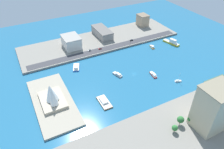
{
  "coord_description": "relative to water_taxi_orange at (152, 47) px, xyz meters",
  "views": [
    {
      "loc": [
        -170.15,
        118.59,
        150.85
      ],
      "look_at": [
        5.38,
        27.25,
        4.63
      ],
      "focal_mm": 33.74,
      "sensor_mm": 36.0,
      "label": 1
    }
  ],
  "objects": [
    {
      "name": "opera_landmark",
      "position": [
        -46.96,
        158.25,
        8.54
      ],
      "size": [
        34.62,
        23.39,
        22.99
      ],
      "color": "#BCAD93",
      "rests_on": "peninsula_point"
    },
    {
      "name": "van_white",
      "position": [
        29.09,
        86.1,
        2.11
      ],
      "size": [
        1.93,
        5.2,
        1.59
      ],
      "color": "black",
      "rests_on": "road_strip"
    },
    {
      "name": "office_block_beige",
      "position": [
        -141.61,
        43.67,
        22.67
      ],
      "size": [
        23.56,
        29.0,
        42.91
      ],
      "color": "#C6B793",
      "rests_on": "quay_west"
    },
    {
      "name": "water_taxi_orange",
      "position": [
        0.0,
        0.0,
        0.0
      ],
      "size": [
        12.24,
        6.51,
        3.6
      ],
      "color": "orange",
      "rests_on": "ground_plane"
    },
    {
      "name": "traffic_light_waterfront",
      "position": [
        17.15,
        27.24,
        5.52
      ],
      "size": [
        0.36,
        0.36,
        6.5
      ],
      "color": "black",
      "rests_on": "quay_east"
    },
    {
      "name": "catamaran_blue",
      "position": [
        1.12,
        116.28,
        0.25
      ],
      "size": [
        18.9,
        13.37,
        4.37
      ],
      "color": "blue",
      "rests_on": "ground_plane"
    },
    {
      "name": "road_strip",
      "position": [
        24.64,
        58.22,
        1.26
      ],
      "size": [
        12.27,
        228.0,
        0.15
      ],
      "primitive_type": "cube",
      "color": "#38383D",
      "rests_on": "quay_east"
    },
    {
      "name": "yacht_sleek_gray",
      "position": [
        -36.38,
        77.49,
        0.06
      ],
      "size": [
        14.53,
        7.59,
        3.55
      ],
      "color": "#999EA3",
      "rests_on": "ground_plane"
    },
    {
      "name": "sailboat_small_white",
      "position": [
        -79.19,
        21.45,
        -0.28
      ],
      "size": [
        4.65,
        8.85,
        12.91
      ],
      "color": "white",
      "rests_on": "ground_plane"
    },
    {
      "name": "peninsula_point",
      "position": [
        -46.35,
        158.25,
        -0.33
      ],
      "size": [
        87.73,
        37.53,
        2.0
      ],
      "primitive_type": "cube",
      "color": "#A89E89",
      "rests_on": "ground_plane"
    },
    {
      "name": "tugboat_red",
      "position": [
        -56.51,
        39.63,
        0.01
      ],
      "size": [
        14.4,
        5.91,
        3.54
      ],
      "color": "red",
      "rests_on": "ground_plane"
    },
    {
      "name": "park_tree_cluster",
      "position": [
        -131.35,
        64.94,
        6.54
      ],
      "size": [
        9.84,
        24.72,
        9.28
      ],
      "color": "brown",
      "rests_on": "quay_west"
    },
    {
      "name": "quay_west",
      "position": [
        -136.93,
        58.22,
        -0.07
      ],
      "size": [
        70.0,
        240.0,
        2.51
      ],
      "primitive_type": "cube",
      "color": "gray",
      "rests_on": "ground_plane"
    },
    {
      "name": "ferry_yellow_fast",
      "position": [
        -3.55,
        -32.98,
        1.3
      ],
      "size": [
        27.76,
        12.88,
        7.8
      ],
      "color": "yellow",
      "rests_on": "ground_plane"
    },
    {
      "name": "pickup_red",
      "position": [
        26.71,
        71.21,
        2.12
      ],
      "size": [
        1.79,
        4.64,
        1.59
      ],
      "color": "black",
      "rests_on": "road_strip"
    },
    {
      "name": "suv_black",
      "position": [
        28.46,
        17.91,
        2.15
      ],
      "size": [
        1.91,
        5.06,
        1.68
      ],
      "color": "black",
      "rests_on": "road_strip"
    },
    {
      "name": "apartment_midrise_tan",
      "position": [
        69.02,
        -28.95,
        10.63
      ],
      "size": [
        19.19,
        15.79,
        18.83
      ],
      "color": "tan",
      "rests_on": "quay_east"
    },
    {
      "name": "ground_plane",
      "position": [
        -42.69,
        58.22,
        -1.33
      ],
      "size": [
        440.0,
        440.0,
        0.0
      ],
      "primitive_type": "plane",
      "color": "#23668E"
    },
    {
      "name": "carpark_squat_concrete",
      "position": [
        63.87,
        50.29,
        7.12
      ],
      "size": [
        44.57,
        19.03,
        11.82
      ],
      "color": "gray",
      "rests_on": "quay_east"
    },
    {
      "name": "barge_flat_brown",
      "position": [
        -70.56,
        111.98,
        -0.09
      ],
      "size": [
        21.96,
        9.62,
        3.34
      ],
      "color": "brown",
      "rests_on": "ground_plane"
    },
    {
      "name": "quay_east",
      "position": [
        51.55,
        58.22,
        -0.07
      ],
      "size": [
        70.0,
        240.0,
        2.51
      ],
      "primitive_type": "cube",
      "color": "gray",
      "rests_on": "ground_plane"
    },
    {
      "name": "hotel_broad_white",
      "position": [
        52.19,
        104.31,
        9.22
      ],
      "size": [
        29.79,
        22.9,
        16.02
      ],
      "color": "silver",
      "rests_on": "quay_east"
    }
  ]
}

